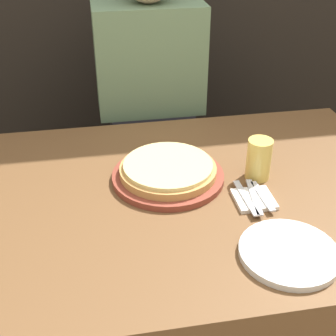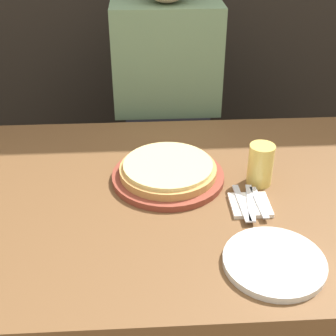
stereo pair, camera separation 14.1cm
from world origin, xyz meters
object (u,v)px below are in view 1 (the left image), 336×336
object	(u,v)px
spoon	(263,196)
diner_person	(151,129)
pizza_on_board	(168,172)
fork	(246,198)
beer_glass	(259,157)
dinner_plate	(289,253)
dinner_knife	(254,197)

from	to	relation	value
spoon	diner_person	world-z (taller)	diner_person
pizza_on_board	fork	world-z (taller)	pizza_on_board
pizza_on_board	beer_glass	bearing A→B (deg)	-7.57
pizza_on_board	diner_person	distance (m)	0.58
pizza_on_board	dinner_plate	size ratio (longest dim) A/B	1.39
dinner_plate	diner_person	xyz separation A→B (m)	(-0.20, 0.95, -0.12)
pizza_on_board	diner_person	world-z (taller)	diner_person
pizza_on_board	dinner_knife	size ratio (longest dim) A/B	1.96
dinner_plate	spoon	size ratio (longest dim) A/B	1.66
beer_glass	fork	xyz separation A→B (m)	(-0.08, -0.12, -0.06)
diner_person	dinner_knife	bearing A→B (deg)	-74.89
pizza_on_board	dinner_plate	distance (m)	0.45
dinner_plate	dinner_knife	bearing A→B (deg)	92.12
beer_glass	dinner_knife	size ratio (longest dim) A/B	0.74
dinner_plate	fork	size ratio (longest dim) A/B	1.41
pizza_on_board	dinner_knife	xyz separation A→B (m)	(0.22, -0.16, -0.01)
fork	diner_person	xyz separation A→B (m)	(-0.17, 0.72, -0.13)
pizza_on_board	dinner_plate	xyz separation A→B (m)	(0.23, -0.39, -0.02)
beer_glass	dinner_plate	bearing A→B (deg)	-96.80
dinner_knife	spoon	bearing A→B (deg)	0.00
dinner_plate	diner_person	bearing A→B (deg)	102.01
beer_glass	diner_person	world-z (taller)	diner_person
diner_person	pizza_on_board	bearing A→B (deg)	-92.85
fork	dinner_knife	xyz separation A→B (m)	(0.02, 0.00, 0.00)
beer_glass	dinner_knife	distance (m)	0.14
dinner_knife	dinner_plate	bearing A→B (deg)	-87.88
beer_glass	diner_person	xyz separation A→B (m)	(-0.24, 0.60, -0.18)
fork	dinner_knife	size ratio (longest dim) A/B	1.00
beer_glass	dinner_knife	xyz separation A→B (m)	(-0.05, -0.12, -0.06)
dinner_plate	spoon	xyz separation A→B (m)	(0.02, 0.23, 0.01)
dinner_knife	diner_person	size ratio (longest dim) A/B	0.13
pizza_on_board	dinner_plate	world-z (taller)	pizza_on_board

